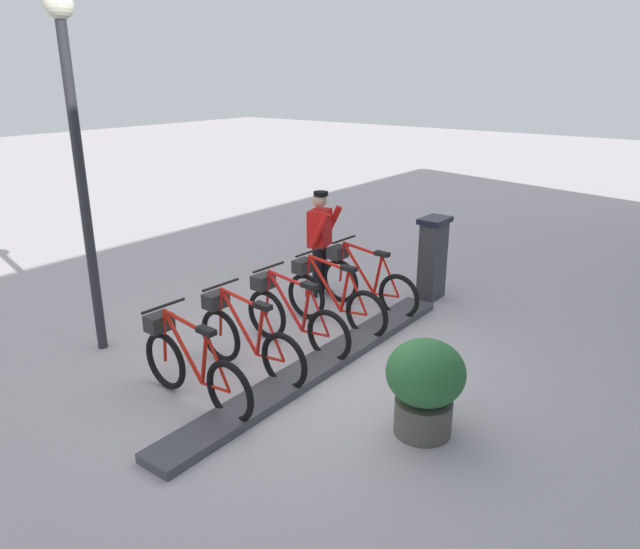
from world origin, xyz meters
TOP-DOWN VIEW (x-y plane):
  - ground_plane at (0.00, 0.00)m, footprint 60.00×60.00m
  - dock_rail_base at (0.00, 0.00)m, footprint 0.44×4.94m
  - payment_kiosk at (0.05, -2.90)m, footprint 0.36×0.52m
  - bike_docked_0 at (0.62, -1.88)m, footprint 1.72×0.54m
  - bike_docked_1 at (0.62, -1.05)m, footprint 1.72×0.54m
  - bike_docked_2 at (0.62, -0.22)m, footprint 1.72×0.54m
  - bike_docked_3 at (0.62, 0.61)m, footprint 1.72×0.54m
  - bike_docked_4 at (0.62, 1.44)m, footprint 1.72×0.54m
  - worker_near_rack at (1.47, -1.91)m, footprint 0.52×0.69m
  - lamp_post at (2.56, 1.26)m, footprint 0.32×0.32m
  - planter_bush at (-1.60, 0.46)m, footprint 0.76×0.76m

SIDE VIEW (x-z plane):
  - ground_plane at x=0.00m, z-range 0.00..0.00m
  - dock_rail_base at x=0.00m, z-range 0.00..0.10m
  - bike_docked_0 at x=0.62m, z-range -0.08..0.94m
  - bike_docked_1 at x=0.62m, z-range -0.08..0.94m
  - bike_docked_2 at x=0.62m, z-range -0.08..0.94m
  - bike_docked_3 at x=0.62m, z-range -0.08..0.94m
  - bike_docked_4 at x=0.62m, z-range -0.08..0.94m
  - planter_bush at x=-1.60m, z-range 0.06..1.03m
  - payment_kiosk at x=0.05m, z-range 0.03..1.31m
  - worker_near_rack at x=1.47m, z-range 0.08..1.74m
  - lamp_post at x=2.56m, z-range 0.63..4.82m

